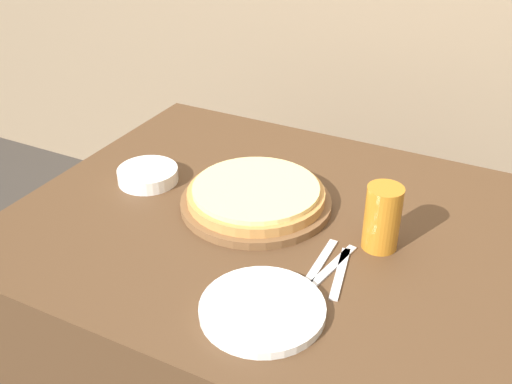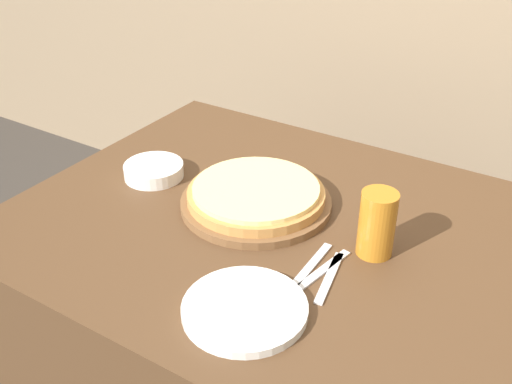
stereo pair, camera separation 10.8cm
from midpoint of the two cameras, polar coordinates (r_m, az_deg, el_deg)
The scene contains 8 objects.
dining_table at distance 1.64m, azimuth -0.03°, elevation -13.36°, with size 1.23×0.98×0.73m.
pizza_on_board at distance 1.45m, azimuth -2.14°, elevation -0.52°, with size 0.37×0.37×0.06m.
beer_glass at distance 1.30m, azimuth 9.65°, elevation -2.25°, with size 0.08×0.08×0.15m.
dinner_plate at distance 1.15m, azimuth -2.13°, elevation -11.17°, with size 0.24×0.24×0.02m.
side_bowl at distance 1.60m, azimuth -12.18°, elevation 1.56°, with size 0.16×0.16×0.04m.
fork at distance 1.27m, azimuth 3.45°, elevation -7.14°, with size 0.02×0.20×0.00m.
dinner_knife at distance 1.26m, azimuth 4.50°, elevation -7.45°, with size 0.05×0.20×0.00m.
spoon at distance 1.25m, azimuth 5.56°, elevation -7.76°, with size 0.05×0.17×0.00m.
Camera 1 is at (0.49, -1.07, 1.51)m, focal length 42.00 mm.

